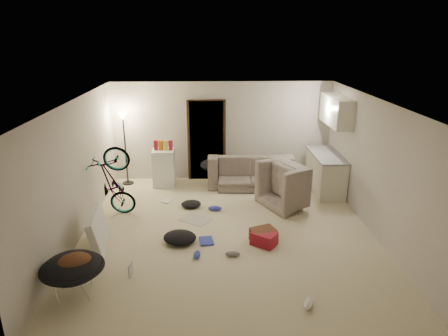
{
  "coord_description": "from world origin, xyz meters",
  "views": [
    {
      "loc": [
        -0.32,
        -6.87,
        3.63
      ],
      "look_at": [
        -0.05,
        0.6,
        1.09
      ],
      "focal_mm": 32.0,
      "sensor_mm": 36.0,
      "label": 1
    }
  ],
  "objects_px": {
    "kitchen_counter": "(325,173)",
    "bicycle": "(115,197)",
    "sofa": "(250,173)",
    "tv_box": "(98,230)",
    "drink_case_a": "(263,235)",
    "drink_case_b": "(264,239)",
    "juicer": "(267,233)",
    "floor_lamp": "(124,133)",
    "armchair": "(295,188)",
    "saucer_chair": "(73,273)",
    "mini_fridge": "(164,167)"
  },
  "relations": [
    {
      "from": "bicycle",
      "to": "juicer",
      "type": "height_order",
      "value": "bicycle"
    },
    {
      "from": "floor_lamp",
      "to": "kitchen_counter",
      "type": "relative_size",
      "value": 1.21
    },
    {
      "from": "bicycle",
      "to": "juicer",
      "type": "relative_size",
      "value": 6.94
    },
    {
      "from": "floor_lamp",
      "to": "drink_case_b",
      "type": "xyz_separation_m",
      "value": [
        3.03,
        -3.19,
        -1.19
      ]
    },
    {
      "from": "drink_case_a",
      "to": "mini_fridge",
      "type": "bearing_deg",
      "value": 104.07
    },
    {
      "from": "sofa",
      "to": "drink_case_b",
      "type": "bearing_deg",
      "value": 91.04
    },
    {
      "from": "bicycle",
      "to": "mini_fridge",
      "type": "distance_m",
      "value": 1.95
    },
    {
      "from": "kitchen_counter",
      "to": "mini_fridge",
      "type": "height_order",
      "value": "mini_fridge"
    },
    {
      "from": "armchair",
      "to": "tv_box",
      "type": "bearing_deg",
      "value": 87.41
    },
    {
      "from": "armchair",
      "to": "bicycle",
      "type": "relative_size",
      "value": 0.71
    },
    {
      "from": "drink_case_b",
      "to": "juicer",
      "type": "xyz_separation_m",
      "value": [
        0.09,
        0.26,
        -0.03
      ]
    },
    {
      "from": "drink_case_a",
      "to": "drink_case_b",
      "type": "relative_size",
      "value": 1.02
    },
    {
      "from": "sofa",
      "to": "juicer",
      "type": "relative_size",
      "value": 9.22
    },
    {
      "from": "drink_case_b",
      "to": "juicer",
      "type": "relative_size",
      "value": 1.88
    },
    {
      "from": "armchair",
      "to": "drink_case_b",
      "type": "relative_size",
      "value": 2.63
    },
    {
      "from": "saucer_chair",
      "to": "bicycle",
      "type": "bearing_deg",
      "value": 90.0
    },
    {
      "from": "floor_lamp",
      "to": "armchair",
      "type": "bearing_deg",
      "value": -19.23
    },
    {
      "from": "tv_box",
      "to": "drink_case_b",
      "type": "height_order",
      "value": "tv_box"
    },
    {
      "from": "drink_case_a",
      "to": "juicer",
      "type": "xyz_separation_m",
      "value": [
        0.09,
        0.12,
        -0.03
      ]
    },
    {
      "from": "tv_box",
      "to": "juicer",
      "type": "xyz_separation_m",
      "value": [
        3.02,
        0.24,
        -0.25
      ]
    },
    {
      "from": "armchair",
      "to": "saucer_chair",
      "type": "bearing_deg",
      "value": 101.88
    },
    {
      "from": "sofa",
      "to": "bicycle",
      "type": "distance_m",
      "value": 3.4
    },
    {
      "from": "sofa",
      "to": "tv_box",
      "type": "xyz_separation_m",
      "value": [
        -2.97,
        -2.96,
        0.03
      ]
    },
    {
      "from": "tv_box",
      "to": "drink_case_a",
      "type": "distance_m",
      "value": 2.94
    },
    {
      "from": "sofa",
      "to": "tv_box",
      "type": "distance_m",
      "value": 4.2
    },
    {
      "from": "floor_lamp",
      "to": "armchair",
      "type": "distance_m",
      "value": 4.3
    },
    {
      "from": "kitchen_counter",
      "to": "juicer",
      "type": "height_order",
      "value": "kitchen_counter"
    },
    {
      "from": "floor_lamp",
      "to": "armchair",
      "type": "xyz_separation_m",
      "value": [
        3.96,
        -1.38,
        -0.95
      ]
    },
    {
      "from": "kitchen_counter",
      "to": "bicycle",
      "type": "xyz_separation_m",
      "value": [
        -4.73,
        -1.21,
        -0.03
      ]
    },
    {
      "from": "floor_lamp",
      "to": "sofa",
      "type": "bearing_deg",
      "value": -3.73
    },
    {
      "from": "sofa",
      "to": "drink_case_b",
      "type": "relative_size",
      "value": 4.91
    },
    {
      "from": "mini_fridge",
      "to": "juicer",
      "type": "distance_m",
      "value": 3.59
    },
    {
      "from": "floor_lamp",
      "to": "kitchen_counter",
      "type": "xyz_separation_m",
      "value": [
        4.83,
        -0.65,
        -0.87
      ]
    },
    {
      "from": "mini_fridge",
      "to": "tv_box",
      "type": "xyz_separation_m",
      "value": [
        -0.84,
        -3.06,
        -0.12
      ]
    },
    {
      "from": "kitchen_counter",
      "to": "saucer_chair",
      "type": "distance_m",
      "value": 6.12
    },
    {
      "from": "tv_box",
      "to": "drink_case_a",
      "type": "height_order",
      "value": "tv_box"
    },
    {
      "from": "armchair",
      "to": "mini_fridge",
      "type": "relative_size",
      "value": 1.22
    },
    {
      "from": "sofa",
      "to": "tv_box",
      "type": "relative_size",
      "value": 2.03
    },
    {
      "from": "kitchen_counter",
      "to": "tv_box",
      "type": "bearing_deg",
      "value": -152.01
    },
    {
      "from": "juicer",
      "to": "floor_lamp",
      "type": "bearing_deg",
      "value": 136.82
    },
    {
      "from": "armchair",
      "to": "juicer",
      "type": "distance_m",
      "value": 1.78
    },
    {
      "from": "bicycle",
      "to": "armchair",
      "type": "bearing_deg",
      "value": -80.22
    },
    {
      "from": "mini_fridge",
      "to": "tv_box",
      "type": "distance_m",
      "value": 3.18
    },
    {
      "from": "mini_fridge",
      "to": "drink_case_b",
      "type": "height_order",
      "value": "mini_fridge"
    },
    {
      "from": "floor_lamp",
      "to": "sofa",
      "type": "relative_size",
      "value": 0.87
    },
    {
      "from": "armchair",
      "to": "juicer",
      "type": "relative_size",
      "value": 4.93
    },
    {
      "from": "sofa",
      "to": "armchair",
      "type": "distance_m",
      "value": 1.48
    },
    {
      "from": "bicycle",
      "to": "drink_case_a",
      "type": "bearing_deg",
      "value": -109.35
    },
    {
      "from": "drink_case_a",
      "to": "sofa",
      "type": "bearing_deg",
      "value": 67.87
    },
    {
      "from": "sofa",
      "to": "saucer_chair",
      "type": "relative_size",
      "value": 2.31
    }
  ]
}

